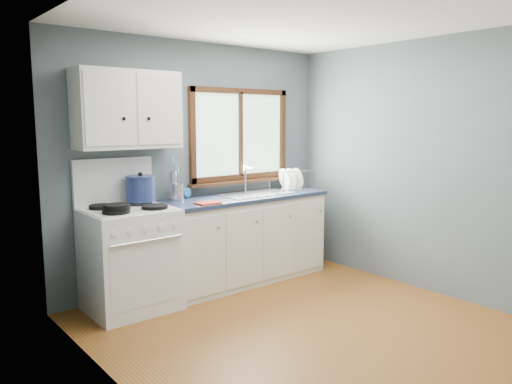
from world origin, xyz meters
TOP-DOWN VIEW (x-y plane):
  - floor at (0.00, 0.00)m, footprint 3.20×3.60m
  - ceiling at (0.00, 0.00)m, footprint 3.20×3.60m
  - wall_back at (0.00, 1.81)m, footprint 3.20×0.02m
  - wall_left at (-1.61, 0.00)m, footprint 0.02×3.60m
  - wall_right at (1.61, 0.00)m, footprint 0.02×3.60m
  - gas_range at (-0.95, 1.47)m, footprint 0.76×0.69m
  - base_cabinets at (0.36, 1.49)m, footprint 1.85×0.60m
  - countertop at (0.36, 1.49)m, footprint 1.89×0.64m
  - sink at (0.54, 1.49)m, footprint 0.84×0.46m
  - window at (0.54, 1.77)m, footprint 1.36×0.10m
  - upper_cabinets at (-0.85, 1.63)m, footprint 0.95×0.35m
  - skillet at (-1.12, 1.32)m, footprint 0.35×0.25m
  - stockpot at (-0.76, 1.60)m, footprint 0.36×0.36m
  - utensil_crock at (-0.35, 1.64)m, footprint 0.16×0.16m
  - thermos at (-0.39, 1.65)m, footprint 0.08×0.08m
  - soap_bottle at (-0.20, 1.69)m, footprint 0.12×0.12m
  - dish_towel at (-0.23, 1.28)m, footprint 0.22×0.16m
  - dish_rack at (1.11, 1.55)m, footprint 0.52×0.43m

SIDE VIEW (x-z plane):
  - floor at x=0.00m, z-range -0.02..0.00m
  - base_cabinets at x=0.36m, z-range -0.03..0.85m
  - gas_range at x=-0.95m, z-range -0.19..1.17m
  - sink at x=0.54m, z-range 0.64..1.08m
  - countertop at x=0.36m, z-range 0.88..0.92m
  - dish_towel at x=-0.23m, z-range 0.92..0.94m
  - skillet at x=-1.12m, z-range 0.96..1.00m
  - dish_rack at x=1.11m, z-range 0.86..1.10m
  - utensil_crock at x=-0.35m, z-range 0.80..1.22m
  - soap_bottle at x=-0.20m, z-range 0.92..1.19m
  - thermos at x=-0.39m, z-range 0.92..1.21m
  - stockpot at x=-0.76m, z-range 0.95..1.22m
  - wall_back at x=0.00m, z-range 0.00..2.50m
  - wall_left at x=-1.61m, z-range 0.00..2.50m
  - wall_right at x=1.61m, z-range 0.00..2.50m
  - window at x=0.54m, z-range 0.96..1.99m
  - upper_cabinets at x=-0.85m, z-range 1.45..2.15m
  - ceiling at x=0.00m, z-range 2.50..2.52m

